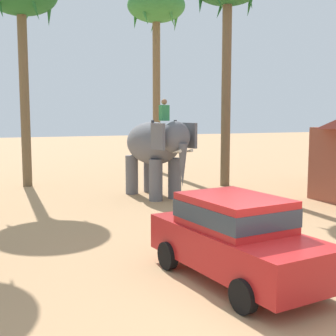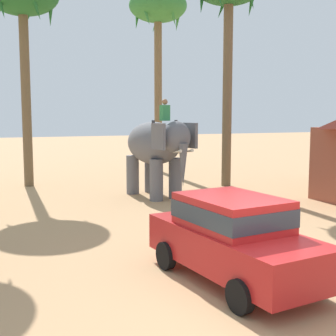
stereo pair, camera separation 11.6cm
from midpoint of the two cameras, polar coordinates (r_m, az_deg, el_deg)
The scene contains 5 objects.
ground_plane at distance 8.94m, azimuth 10.62°, elevation -15.23°, with size 120.00×120.00×0.00m, color tan.
car_sedan_foreground at distance 9.33m, azimuth 8.01°, elevation -8.23°, with size 2.30×4.30×1.70m.
elephant_with_mahout at distance 18.24m, azimuth -1.70°, elevation 2.56°, with size 2.27×4.01×3.88m.
palm_tree_behind_elephant at distance 26.78m, azimuth -1.60°, elevation 18.66°, with size 3.20×3.20×10.14m.
palm_tree_left_of_road at distance 22.43m, azimuth -17.91°, elevation 19.01°, with size 3.20×3.20×9.43m.
Camera 1 is at (-4.55, -6.95, 3.34)m, focal length 49.16 mm.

